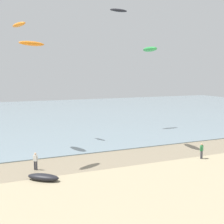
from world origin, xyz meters
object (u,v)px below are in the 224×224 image
Objects in this scene: person_nearest_camera at (35,161)px; kite_aloft_7 at (150,49)px; person_by_waterline at (202,150)px; kite_aloft_0 at (19,25)px; kite_aloft_2 at (119,10)px; kite_aloft_4 at (32,44)px; grounded_kite at (43,177)px.

person_nearest_camera is 0.49× the size of kite_aloft_7.
kite_aloft_7 is at bearing 110.12° from person_by_waterline.
kite_aloft_0 is 18.94m from kite_aloft_2.
person_by_waterline is 0.49× the size of kite_aloft_7.
kite_aloft_4 reaches higher than person_nearest_camera.
person_nearest_camera is 0.61× the size of kite_aloft_4.
grounded_kite is 1.05× the size of kite_aloft_4.
kite_aloft_0 is (-17.40, 11.81, 13.98)m from person_by_waterline.
kite_aloft_2 reaches higher than grounded_kite.
person_by_waterline is at bearing 139.04° from kite_aloft_4.
kite_aloft_2 is 0.89× the size of kite_aloft_7.
kite_aloft_4 is 0.81× the size of kite_aloft_7.
kite_aloft_0 is (-0.13, 8.60, 13.98)m from person_nearest_camera.
kite_aloft_7 is (-1.65, -12.97, -7.22)m from kite_aloft_2.
kite_aloft_0 is (-0.31, 11.72, 14.61)m from grounded_kite.
kite_aloft_7 is at bearing 14.56° from person_nearest_camera.
kite_aloft_7 is at bearing -124.21° from kite_aloft_0.
grounded_kite is at bearing 179.70° from person_by_waterline.
kite_aloft_7 is (-2.58, 7.03, 11.28)m from person_by_waterline.
kite_aloft_7 is (14.52, 6.94, 11.90)m from grounded_kite.
kite_aloft_2 reaches higher than person_by_waterline.
kite_aloft_0 is at bearing 90.90° from person_nearest_camera.
person_by_waterline is 25.25m from kite_aloft_0.
kite_aloft_4 is (-17.04, 4.62, 11.17)m from person_by_waterline.
person_nearest_camera and person_by_waterline have the same top height.
kite_aloft_0 is at bearing -112.89° from kite_aloft_4.
person_by_waterline is 27.25m from kite_aloft_2.
grounded_kite is 0.95× the size of kite_aloft_2.
kite_aloft_2 is (16.16, 19.91, 19.12)m from grounded_kite.
kite_aloft_2 is at bearing 179.88° from kite_aloft_7.
person_by_waterline is at bearing -90.01° from kite_aloft_2.
kite_aloft_2 is at bearing 92.66° from person_by_waterline.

